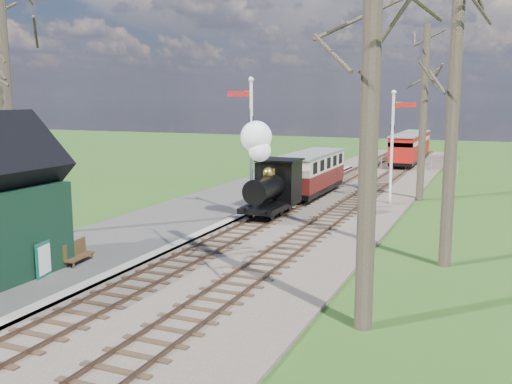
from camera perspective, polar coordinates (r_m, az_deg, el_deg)
distant_hills at (r=74.59m, az=16.24°, el=-7.79°), size 114.40×48.00×22.02m
ballast_bed at (r=30.14m, az=7.59°, el=-0.78°), size 8.00×60.00×0.10m
track_near at (r=30.50m, az=5.24°, el=-0.53°), size 1.60×60.00×0.15m
track_far at (r=29.82m, az=10.00°, el=-0.86°), size 1.60×60.00×0.15m
platform at (r=24.75m, az=-8.30°, el=-2.90°), size 5.00×44.00×0.20m
coping_strip at (r=23.65m, az=-3.52°, el=-3.38°), size 0.40×44.00×0.21m
semaphore_near at (r=24.76m, az=-0.63°, el=5.44°), size 1.22×0.24×6.22m
semaphore_far at (r=29.08m, az=13.60°, el=5.23°), size 1.22×0.24×5.72m
bare_trees at (r=18.46m, az=-2.03°, el=9.02°), size 15.51×22.39×12.00m
fence_line at (r=43.79m, az=11.26°, el=2.93°), size 12.60×0.08×1.00m
locomotive at (r=25.07m, az=1.40°, el=1.64°), size 1.68×3.92×4.20m
coach at (r=30.80m, az=5.59°, el=2.07°), size 1.96×6.72×2.06m
red_carriage_a at (r=45.23m, az=14.67°, el=4.11°), size 1.93×4.77×2.03m
red_carriage_b at (r=50.66m, az=15.60°, el=4.60°), size 1.93×4.77×2.03m
sign_board at (r=17.67m, az=-20.50°, el=-6.34°), size 0.24×0.70×1.03m
bench at (r=18.82m, az=-17.51°, el=-5.81°), size 0.52×1.27×0.71m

